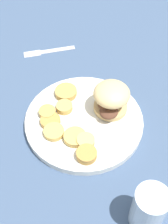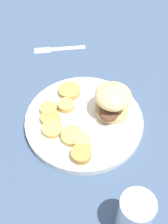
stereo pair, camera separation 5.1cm
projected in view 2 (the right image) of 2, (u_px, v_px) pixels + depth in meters
name	position (u px, v px, depth m)	size (l,w,h in m)	color
ground_plane	(84.00, 123.00, 0.76)	(4.00, 4.00, 0.00)	#3D5170
dinner_plate	(84.00, 121.00, 0.76)	(0.29, 0.29, 0.02)	white
sandwich	(112.00, 101.00, 0.73)	(0.09, 0.10, 0.08)	tan
potato_round_0	(83.00, 141.00, 0.70)	(0.04, 0.04, 0.02)	#DBB766
potato_round_1	(72.00, 136.00, 0.71)	(0.05, 0.05, 0.01)	tan
potato_round_2	(52.00, 129.00, 0.72)	(0.05, 0.05, 0.01)	tan
potato_round_3	(66.00, 105.00, 0.77)	(0.04, 0.04, 0.01)	tan
potato_round_4	(70.00, 91.00, 0.80)	(0.06, 0.06, 0.01)	tan
potato_round_5	(48.00, 109.00, 0.76)	(0.04, 0.04, 0.01)	tan
potato_round_6	(82.00, 154.00, 0.68)	(0.05, 0.05, 0.02)	#BC8942
potato_round_7	(50.00, 118.00, 0.74)	(0.05, 0.05, 0.01)	#BC8942
fork	(59.00, 49.00, 0.94)	(0.15, 0.05, 0.00)	silver
drinking_glass	(135.00, 215.00, 0.57)	(0.06, 0.06, 0.10)	silver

